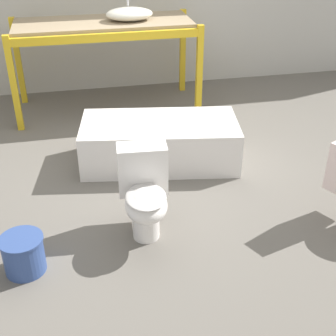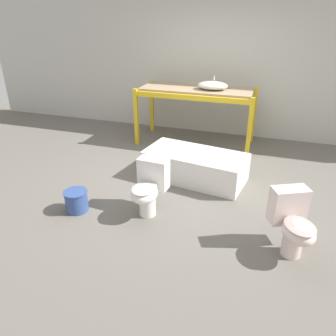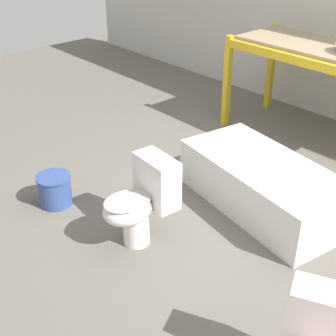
% 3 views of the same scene
% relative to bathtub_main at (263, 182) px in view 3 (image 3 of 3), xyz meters
% --- Properties ---
extents(ground_plane, '(12.00, 12.00, 0.00)m').
position_rel_bathtub_main_xyz_m(ground_plane, '(-0.10, -0.05, -0.25)').
color(ground_plane, '#666059').
extents(shelving_rack, '(2.19, 0.91, 1.08)m').
position_rel_bathtub_main_xyz_m(shelving_rack, '(-0.37, 1.50, 0.69)').
color(shelving_rack, gold).
rests_on(shelving_rack, ground_plane).
extents(bathtub_main, '(1.63, 0.97, 0.44)m').
position_rel_bathtub_main_xyz_m(bathtub_main, '(0.00, 0.00, 0.00)').
color(bathtub_main, white).
rests_on(bathtub_main, ground_plane).
extents(toilet_far, '(0.40, 0.60, 0.70)m').
position_rel_bathtub_main_xyz_m(toilet_far, '(-0.33, -1.10, 0.13)').
color(toilet_far, white).
rests_on(toilet_far, ground_plane).
extents(bucket_white, '(0.31, 0.31, 0.29)m').
position_rel_bathtub_main_xyz_m(bucket_white, '(-1.26, -1.36, -0.10)').
color(bucket_white, '#334C8C').
rests_on(bucket_white, ground_plane).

